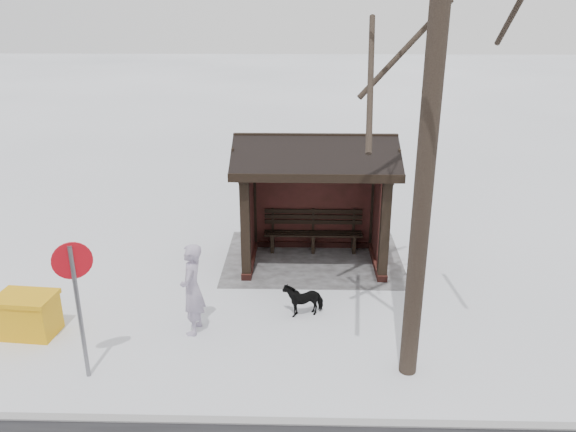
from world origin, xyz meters
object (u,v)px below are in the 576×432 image
at_px(bus_shelter, 315,172).
at_px(pedestrian, 192,289).
at_px(grit_bin, 28,315).
at_px(road_sign, 75,282).
at_px(dog, 303,298).

height_order(bus_shelter, pedestrian, bus_shelter).
relative_size(grit_bin, road_sign, 0.46).
bearing_deg(bus_shelter, grit_bin, 32.76).
bearing_deg(grit_bin, road_sign, 146.83).
bearing_deg(grit_bin, pedestrian, -171.57).
bearing_deg(road_sign, grit_bin, -62.49).
relative_size(pedestrian, road_sign, 0.74).
distance_m(pedestrian, road_sign, 2.20).
height_order(bus_shelter, grit_bin, bus_shelter).
xyz_separation_m(bus_shelter, pedestrian, (2.27, 3.23, -1.29)).
xyz_separation_m(bus_shelter, grit_bin, (5.30, 3.41, -1.76)).
distance_m(dog, road_sign, 4.33).
relative_size(bus_shelter, grit_bin, 3.27).
height_order(pedestrian, dog, pedestrian).
distance_m(pedestrian, grit_bin, 3.07).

